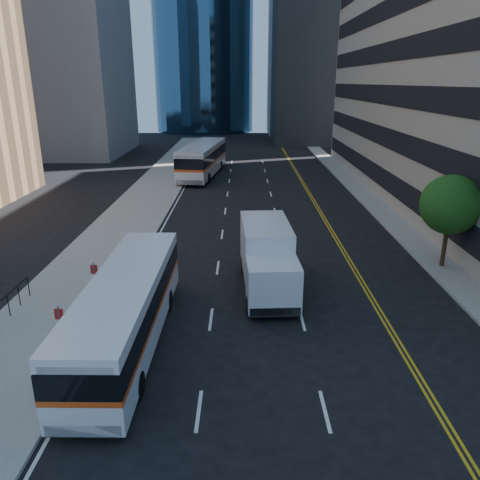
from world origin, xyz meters
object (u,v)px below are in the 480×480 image
at_px(bus_front, 127,308).
at_px(bus_rear, 203,159).
at_px(box_truck, 267,258).
at_px(street_tree, 451,205).

height_order(bus_front, bus_rear, bus_rear).
distance_m(bus_front, box_truck, 7.67).
xyz_separation_m(street_tree, box_truck, (-9.90, -2.89, -1.94)).
distance_m(bus_front, bus_rear, 34.84).
bearing_deg(bus_rear, bus_front, -83.14).
relative_size(bus_front, bus_rear, 0.82).
relative_size(street_tree, bus_rear, 0.38).
relative_size(street_tree, box_truck, 0.75).
bearing_deg(bus_rear, street_tree, -52.95).
distance_m(street_tree, bus_rear, 31.00).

